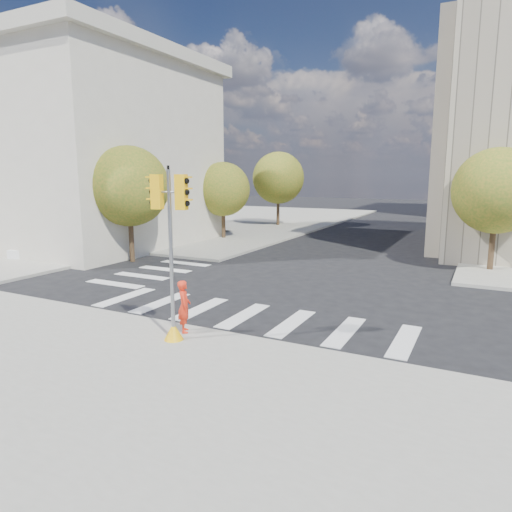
{
  "coord_description": "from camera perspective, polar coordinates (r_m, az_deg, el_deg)",
  "views": [
    {
      "loc": [
        7.18,
        -15.37,
        4.83
      ],
      "look_at": [
        0.24,
        -1.73,
        2.1
      ],
      "focal_mm": 32.0,
      "sensor_mm": 36.0,
      "label": 1
    }
  ],
  "objects": [
    {
      "name": "tree_re_near",
      "position": [
        25.39,
        27.89,
        7.2
      ],
      "size": [
        4.2,
        4.2,
        6.16
      ],
      "color": "#382616",
      "rests_on": "ground"
    },
    {
      "name": "planter_wall",
      "position": [
        27.7,
        -23.41,
        0.07
      ],
      "size": [
        5.78,
        2.42,
        0.5
      ],
      "primitive_type": "cube",
      "rotation": [
        0.0,
        0.0,
        0.35
      ],
      "color": "white",
      "rests_on": "sidewalk_left_near"
    },
    {
      "name": "classical_building",
      "position": [
        35.89,
        -22.85,
        11.92
      ],
      "size": [
        19.0,
        15.0,
        12.7
      ],
      "color": "beige",
      "rests_on": "ground"
    },
    {
      "name": "tree_lw_near",
      "position": [
        26.24,
        -15.6,
        8.38
      ],
      "size": [
        4.4,
        4.4,
        6.41
      ],
      "color": "#382616",
      "rests_on": "ground"
    },
    {
      "name": "tree_lw_far",
      "position": [
        43.16,
        2.81,
        9.72
      ],
      "size": [
        4.8,
        4.8,
        6.95
      ],
      "color": "#382616",
      "rests_on": "ground"
    },
    {
      "name": "photographer",
      "position": [
        13.91,
        -8.97,
        -6.23
      ],
      "size": [
        0.65,
        0.69,
        1.59
      ],
      "primitive_type": "imported",
      "rotation": [
        0.0,
        0.0,
        2.22
      ],
      "color": "red",
      "rests_on": "sidewalk_near"
    },
    {
      "name": "lamp_near",
      "position": [
        29.39,
        28.88,
        8.39
      ],
      "size": [
        0.35,
        0.18,
        8.11
      ],
      "color": "black",
      "rests_on": "sidewalk_far_right"
    },
    {
      "name": "tree_re_far",
      "position": [
        49.38,
        27.59,
        7.87
      ],
      "size": [
        4.0,
        4.0,
        5.88
      ],
      "color": "#382616",
      "rests_on": "ground"
    },
    {
      "name": "tree_lw_mid",
      "position": [
        34.3,
        -4.14,
        8.31
      ],
      "size": [
        4.0,
        4.0,
        5.77
      ],
      "color": "#382616",
      "rests_on": "ground"
    },
    {
      "name": "lamp_far",
      "position": [
        43.38,
        28.38,
        8.59
      ],
      "size": [
        0.35,
        0.18,
        8.11
      ],
      "color": "black",
      "rests_on": "sidewalk_far_right"
    },
    {
      "name": "sidewalk_near",
      "position": [
        9.66,
        -29.29,
        -20.78
      ],
      "size": [
        30.0,
        14.0,
        0.15
      ],
      "primitive_type": "cube",
      "color": "gray",
      "rests_on": "ground"
    },
    {
      "name": "tree_re_mid",
      "position": [
        37.38,
        27.75,
        8.24
      ],
      "size": [
        4.6,
        4.6,
        6.66
      ],
      "color": "#382616",
      "rests_on": "ground"
    },
    {
      "name": "ground",
      "position": [
        17.64,
        1.85,
        -5.78
      ],
      "size": [
        160.0,
        160.0,
        0.0
      ],
      "primitive_type": "plane",
      "color": "black",
      "rests_on": "ground"
    },
    {
      "name": "sidewalk_far_left",
      "position": [
        49.73,
        -6.35,
        4.57
      ],
      "size": [
        28.0,
        40.0,
        0.15
      ],
      "primitive_type": "cube",
      "color": "gray",
      "rests_on": "ground"
    },
    {
      "name": "traffic_signal",
      "position": [
        12.99,
        -10.52,
        -1.48
      ],
      "size": [
        1.08,
        0.56,
        4.93
      ],
      "rotation": [
        0.0,
        0.0,
        0.12
      ],
      "color": "#F1AE0C",
      "rests_on": "sidewalk_near"
    }
  ]
}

